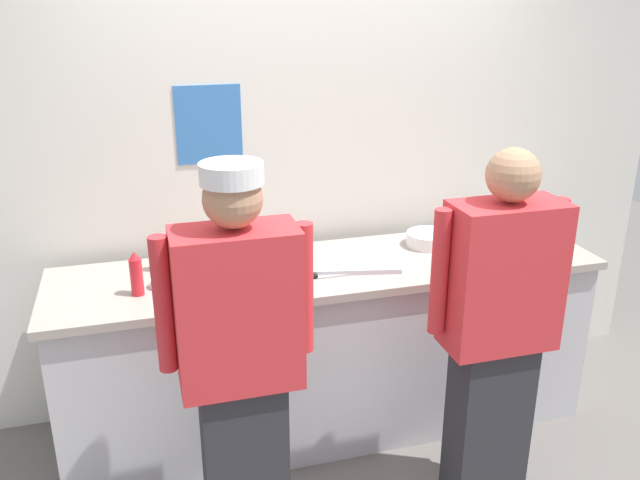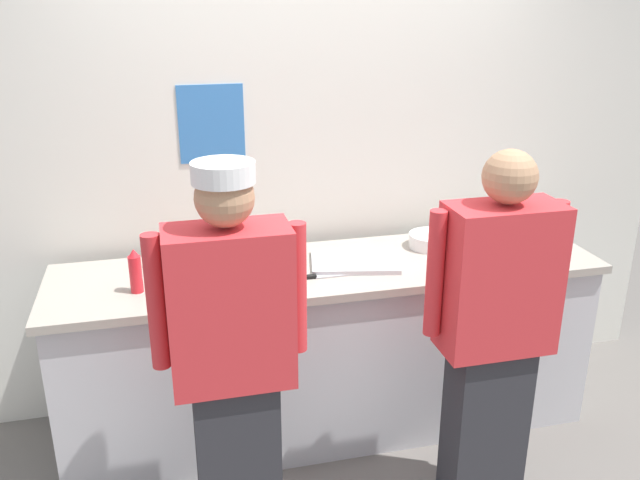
# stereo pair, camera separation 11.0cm
# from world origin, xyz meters

# --- Properties ---
(ground_plane) EXTENTS (9.00, 9.00, 0.00)m
(ground_plane) POSITION_xyz_m (0.00, 0.00, 0.00)
(ground_plane) COLOR slate
(wall_back) EXTENTS (4.27, 0.11, 2.77)m
(wall_back) POSITION_xyz_m (-0.00, 0.84, 1.38)
(wall_back) COLOR silver
(wall_back) RESTS_ON ground
(prep_counter) EXTENTS (2.72, 0.69, 0.93)m
(prep_counter) POSITION_xyz_m (0.00, 0.36, 0.47)
(prep_counter) COLOR silver
(prep_counter) RESTS_ON ground
(chef_near_left) EXTENTS (0.60, 0.24, 1.65)m
(chef_near_left) POSITION_xyz_m (-0.57, -0.34, 0.88)
(chef_near_left) COLOR #2D2D33
(chef_near_left) RESTS_ON ground
(chef_center) EXTENTS (0.60, 0.24, 1.64)m
(chef_center) POSITION_xyz_m (0.52, -0.35, 0.87)
(chef_center) COLOR #2D2D33
(chef_center) RESTS_ON ground
(plate_stack_front) EXTENTS (0.24, 0.24, 0.07)m
(plate_stack_front) POSITION_xyz_m (0.59, 0.49, 0.96)
(plate_stack_front) COLOR white
(plate_stack_front) RESTS_ON prep_counter
(plate_stack_rear) EXTENTS (0.22, 0.22, 0.06)m
(plate_stack_rear) POSITION_xyz_m (-0.40, 0.24, 0.96)
(plate_stack_rear) COLOR white
(plate_stack_rear) RESTS_ON prep_counter
(mixing_bowl_steel) EXTENTS (0.33, 0.33, 0.12)m
(mixing_bowl_steel) POSITION_xyz_m (0.96, 0.33, 0.99)
(mixing_bowl_steel) COLOR #B7BABF
(mixing_bowl_steel) RESTS_ON prep_counter
(sheet_tray) EXTENTS (0.48, 0.39, 0.02)m
(sheet_tray) POSITION_xyz_m (0.13, 0.36, 0.94)
(sheet_tray) COLOR #B7BABF
(sheet_tray) RESTS_ON prep_counter
(squeeze_bottle_primary) EXTENTS (0.06, 0.06, 0.18)m
(squeeze_bottle_primary) POSITION_xyz_m (-0.58, 0.48, 1.02)
(squeeze_bottle_primary) COLOR #E5E066
(squeeze_bottle_primary) RESTS_ON prep_counter
(squeeze_bottle_secondary) EXTENTS (0.06, 0.06, 0.21)m
(squeeze_bottle_secondary) POSITION_xyz_m (-0.92, 0.27, 1.03)
(squeeze_bottle_secondary) COLOR red
(squeeze_bottle_secondary) RESTS_ON prep_counter
(squeeze_bottle_spare) EXTENTS (0.06, 0.06, 0.19)m
(squeeze_bottle_spare) POSITION_xyz_m (-0.81, 0.53, 1.02)
(squeeze_bottle_spare) COLOR red
(squeeze_bottle_spare) RESTS_ON prep_counter
(ramekin_green_sauce) EXTENTS (0.09, 0.09, 0.04)m
(ramekin_green_sauce) POSITION_xyz_m (-0.23, 0.36, 0.95)
(ramekin_green_sauce) COLOR white
(ramekin_green_sauce) RESTS_ON prep_counter
(ramekin_red_sauce) EXTENTS (0.10, 0.10, 0.04)m
(ramekin_red_sauce) POSITION_xyz_m (-0.82, 0.33, 0.95)
(ramekin_red_sauce) COLOR white
(ramekin_red_sauce) RESTS_ON prep_counter
(deli_cup) EXTENTS (0.09, 0.09, 0.09)m
(deli_cup) POSITION_xyz_m (-0.35, 0.52, 0.97)
(deli_cup) COLOR white
(deli_cup) RESTS_ON prep_counter
(chefs_knife) EXTENTS (0.28, 0.03, 0.02)m
(chefs_knife) POSITION_xyz_m (-0.08, 0.23, 0.93)
(chefs_knife) COLOR #B7BABF
(chefs_knife) RESTS_ON prep_counter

